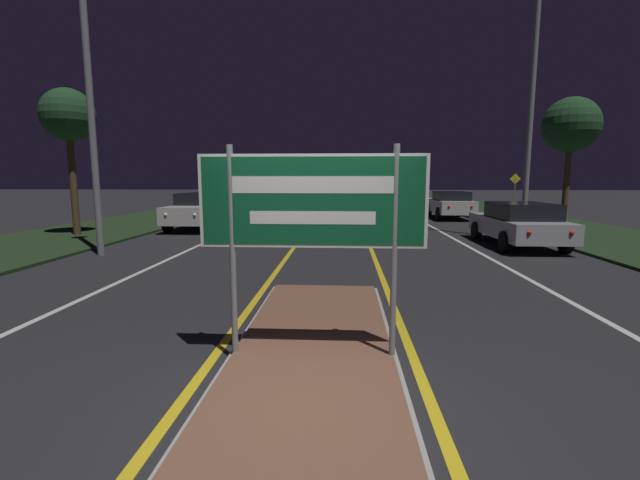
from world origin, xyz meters
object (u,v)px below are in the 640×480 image
warning_sign (515,190)px  car_approaching_0 (201,210)px  car_receding_1 (450,204)px  streetlight_left_near (85,31)px  car_approaching_1 (267,197)px  streetlight_right_near (538,10)px  car_approaching_2 (313,192)px  highway_sign (312,209)px  car_receding_0 (518,223)px

warning_sign → car_approaching_0: bearing=-155.4°
car_receding_1 → warning_sign: size_ratio=1.82×
streetlight_left_near → car_approaching_1: streetlight_left_near is taller
streetlight_right_near → warning_sign: bearing=70.6°
car_approaching_2 → warning_sign: warning_sign is taller
car_receding_1 → car_approaching_0: 12.70m
streetlight_right_near → car_approaching_0: bearing=167.1°
highway_sign → car_approaching_0: bearing=113.6°
streetlight_right_near → car_receding_0: size_ratio=2.53×
streetlight_left_near → warning_sign: 21.67m
car_receding_0 → warning_sign: warning_sign is taller
highway_sign → car_approaching_2: bearing=94.1°
streetlight_left_near → warning_sign: bearing=39.9°
car_approaching_2 → warning_sign: (12.64, -16.94, 0.65)m
streetlight_right_near → car_approaching_2: size_ratio=2.72×
warning_sign → car_receding_0: bearing=-110.4°
highway_sign → streetlight_right_near: size_ratio=0.23×
warning_sign → car_receding_1: bearing=-153.7°
streetlight_right_near → warning_sign: size_ratio=4.81×
car_approaching_1 → streetlight_right_near: bearing=-56.3°
warning_sign → car_approaching_1: bearing=152.4°
car_receding_1 → car_approaching_2: size_ratio=1.03×
streetlight_right_near → car_approaching_0: size_ratio=2.47×
car_receding_1 → warning_sign: bearing=26.3°
car_approaching_1 → warning_sign: warning_sign is taller
car_approaching_2 → car_receding_1: bearing=-65.6°
highway_sign → car_receding_0: size_ratio=0.57×
highway_sign → warning_sign: size_ratio=1.08×
car_approaching_1 → warning_sign: (15.54, -8.11, 0.74)m
car_receding_0 → car_approaching_2: size_ratio=1.07×
car_receding_1 → streetlight_left_near: bearing=-136.4°
car_receding_1 → car_approaching_0: size_ratio=0.93×
highway_sign → streetlight_right_near: streetlight_right_near is taller
streetlight_right_near → warning_sign: (3.51, 9.96, -5.94)m
highway_sign → car_approaching_0: size_ratio=0.56×
streetlight_left_near → car_receding_0: size_ratio=2.09×
highway_sign → streetlight_right_near: bearing=57.7°
car_receding_0 → car_receding_1: bearing=89.1°
streetlight_right_near → car_approaching_2: bearing=108.7°
highway_sign → car_receding_0: bearing=57.0°
highway_sign → car_receding_1: (5.92, 18.18, -0.98)m
streetlight_right_near → warning_sign: streetlight_right_near is taller
car_approaching_0 → car_receding_1: bearing=24.1°
car_approaching_1 → car_approaching_2: bearing=71.8°
streetlight_right_near → car_receding_0: (-0.69, -1.31, -6.69)m
car_approaching_0 → streetlight_left_near: bearing=-95.5°
streetlight_left_near → warning_sign: (16.27, 13.63, -4.36)m
car_receding_1 → car_approaching_0: bearing=-155.9°
streetlight_left_near → car_approaching_2: (3.63, 30.57, -5.01)m
streetlight_left_near → streetlight_right_near: size_ratio=0.83×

